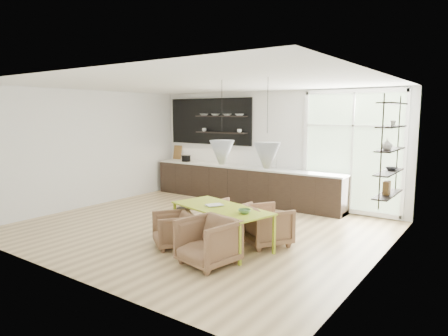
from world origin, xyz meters
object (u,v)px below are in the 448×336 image
dining_table (221,210)px  armchair_front_left (173,230)px  armchair_back_right (266,225)px  armchair_back_left (230,216)px  wire_stool (184,215)px  armchair_front_right (208,242)px

dining_table → armchair_front_left: (-0.65, -0.54, -0.34)m
dining_table → armchair_back_right: bearing=53.0°
armchair_back_left → armchair_back_right: bearing=169.3°
dining_table → armchair_front_left: 0.91m
wire_stool → dining_table: bearing=-19.5°
dining_table → armchair_back_left: (-0.37, 0.81, -0.34)m
dining_table → wire_stool: 1.39m
armchair_front_right → wire_stool: bearing=152.3°
armchair_back_left → wire_stool: (-0.89, -0.36, -0.04)m
armchair_front_left → armchair_back_left: bearing=114.2°
armchair_back_right → armchair_front_right: (-0.27, -1.35, 0.01)m
wire_stool → armchair_back_left: bearing=22.2°
armchair_back_right → wire_stool: (-1.89, -0.05, -0.08)m
armchair_back_right → armchair_front_right: size_ratio=0.97×
dining_table → armchair_front_right: (0.36, -0.85, -0.28)m
dining_table → armchair_front_right: 0.97m
armchair_back_left → wire_stool: 0.96m
dining_table → armchair_back_right: armchair_back_right is taller
armchair_back_left → armchair_back_right: armchair_back_right is taller
dining_table → wire_stool: dining_table is taller
armchair_front_right → wire_stool: armchair_front_right is taller
armchair_front_right → armchair_back_left: bearing=124.8°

